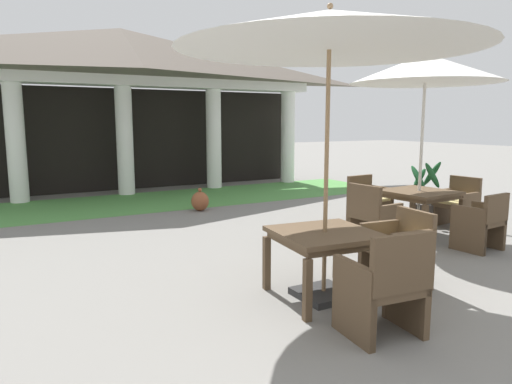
{
  "coord_description": "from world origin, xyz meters",
  "views": [
    {
      "loc": [
        -2.87,
        -3.06,
        1.81
      ],
      "look_at": [
        -0.18,
        1.7,
        0.98
      ],
      "focal_mm": 32.89,
      "sensor_mm": 36.0,
      "label": 1
    }
  ],
  "objects_px": {
    "patio_chair_near_foreground_east": "(398,250)",
    "potted_palm_right_edge": "(424,207)",
    "patio_table_near_foreground": "(325,240)",
    "terracotta_urn": "(200,201)",
    "patio_chair_mid_left_south": "(481,223)",
    "patio_chair_mid_left_north": "(368,201)",
    "patio_umbrella_mid_left": "(426,70)",
    "patio_chair_near_foreground_south": "(384,288)",
    "patio_chair_mid_left_west": "(373,217)",
    "patio_table_mid_left": "(419,196)",
    "patio_chair_mid_left_east": "(457,204)",
    "patio_umbrella_near_foreground": "(330,32)"
  },
  "relations": [
    {
      "from": "patio_chair_near_foreground_east",
      "to": "potted_palm_right_edge",
      "type": "xyz_separation_m",
      "value": [
        2.78,
        2.05,
        -0.1
      ]
    },
    {
      "from": "patio_table_near_foreground",
      "to": "patio_chair_near_foreground_east",
      "type": "bearing_deg",
      "value": -6.29
    },
    {
      "from": "terracotta_urn",
      "to": "patio_chair_mid_left_south",
      "type": "bearing_deg",
      "value": -63.67
    },
    {
      "from": "patio_chair_mid_left_north",
      "to": "potted_palm_right_edge",
      "type": "distance_m",
      "value": 1.0
    },
    {
      "from": "patio_chair_mid_left_north",
      "to": "patio_umbrella_mid_left",
      "type": "bearing_deg",
      "value": 90.0
    },
    {
      "from": "patio_umbrella_mid_left",
      "to": "potted_palm_right_edge",
      "type": "relative_size",
      "value": 2.53
    },
    {
      "from": "patio_chair_near_foreground_east",
      "to": "terracotta_urn",
      "type": "height_order",
      "value": "patio_chair_near_foreground_east"
    },
    {
      "from": "patio_chair_near_foreground_south",
      "to": "patio_chair_mid_left_west",
      "type": "xyz_separation_m",
      "value": [
        2.0,
        2.26,
        0.0
      ]
    },
    {
      "from": "patio_table_near_foreground",
      "to": "potted_palm_right_edge",
      "type": "height_order",
      "value": "potted_palm_right_edge"
    },
    {
      "from": "patio_chair_near_foreground_east",
      "to": "patio_chair_mid_left_south",
      "type": "relative_size",
      "value": 1.01
    },
    {
      "from": "patio_chair_near_foreground_east",
      "to": "patio_table_mid_left",
      "type": "bearing_deg",
      "value": -46.85
    },
    {
      "from": "patio_chair_near_foreground_south",
      "to": "patio_chair_mid_left_east",
      "type": "height_order",
      "value": "patio_chair_near_foreground_south"
    },
    {
      "from": "patio_chair_near_foreground_east",
      "to": "patio_chair_near_foreground_south",
      "type": "height_order",
      "value": "patio_chair_near_foreground_south"
    },
    {
      "from": "patio_umbrella_near_foreground",
      "to": "patio_chair_mid_left_east",
      "type": "xyz_separation_m",
      "value": [
        3.99,
        1.48,
        -2.26
      ]
    },
    {
      "from": "patio_table_mid_left",
      "to": "patio_chair_mid_left_west",
      "type": "height_order",
      "value": "patio_chair_mid_left_west"
    },
    {
      "from": "patio_chair_mid_left_south",
      "to": "patio_chair_mid_left_north",
      "type": "bearing_deg",
      "value": 90.0
    },
    {
      "from": "patio_table_near_foreground",
      "to": "patio_table_mid_left",
      "type": "distance_m",
      "value": 3.26
    },
    {
      "from": "patio_umbrella_near_foreground",
      "to": "patio_chair_near_foreground_east",
      "type": "xyz_separation_m",
      "value": [
        0.94,
        -0.1,
        -2.25
      ]
    },
    {
      "from": "patio_table_near_foreground",
      "to": "patio_chair_mid_left_south",
      "type": "relative_size",
      "value": 1.29
    },
    {
      "from": "patio_chair_mid_left_north",
      "to": "patio_table_mid_left",
      "type": "bearing_deg",
      "value": 90.0
    },
    {
      "from": "patio_table_mid_left",
      "to": "patio_chair_mid_left_west",
      "type": "relative_size",
      "value": 1.17
    },
    {
      "from": "patio_umbrella_mid_left",
      "to": "terracotta_urn",
      "type": "bearing_deg",
      "value": 121.54
    },
    {
      "from": "patio_umbrella_near_foreground",
      "to": "patio_table_mid_left",
      "type": "relative_size",
      "value": 2.82
    },
    {
      "from": "terracotta_urn",
      "to": "patio_table_mid_left",
      "type": "bearing_deg",
      "value": -58.46
    },
    {
      "from": "patio_chair_near_foreground_east",
      "to": "patio_chair_mid_left_west",
      "type": "relative_size",
      "value": 0.92
    },
    {
      "from": "patio_table_near_foreground",
      "to": "patio_chair_mid_left_north",
      "type": "height_order",
      "value": "patio_chair_mid_left_north"
    },
    {
      "from": "patio_chair_near_foreground_south",
      "to": "potted_palm_right_edge",
      "type": "relative_size",
      "value": 0.82
    },
    {
      "from": "patio_umbrella_near_foreground",
      "to": "patio_chair_mid_left_west",
      "type": "relative_size",
      "value": 3.29
    },
    {
      "from": "patio_table_near_foreground",
      "to": "potted_palm_right_edge",
      "type": "bearing_deg",
      "value": 27.64
    },
    {
      "from": "patio_chair_mid_left_west",
      "to": "patio_chair_mid_left_north",
      "type": "bearing_deg",
      "value": 134.96
    },
    {
      "from": "patio_umbrella_near_foreground",
      "to": "patio_umbrella_mid_left",
      "type": "bearing_deg",
      "value": 25.39
    },
    {
      "from": "patio_chair_mid_left_east",
      "to": "terracotta_urn",
      "type": "bearing_deg",
      "value": 38.1
    },
    {
      "from": "patio_table_near_foreground",
      "to": "patio_chair_near_foreground_east",
      "type": "xyz_separation_m",
      "value": [
        0.94,
        -0.1,
        -0.2
      ]
    },
    {
      "from": "patio_table_near_foreground",
      "to": "patio_chair_mid_left_west",
      "type": "xyz_separation_m",
      "value": [
        1.9,
        1.31,
        -0.18
      ]
    },
    {
      "from": "patio_chair_near_foreground_east",
      "to": "patio_chair_near_foreground_south",
      "type": "xyz_separation_m",
      "value": [
        -1.05,
        -0.84,
        0.02
      ]
    },
    {
      "from": "patio_table_near_foreground",
      "to": "patio_chair_mid_left_south",
      "type": "height_order",
      "value": "patio_chair_mid_left_south"
    },
    {
      "from": "patio_chair_near_foreground_south",
      "to": "patio_umbrella_mid_left",
      "type": "relative_size",
      "value": 0.32
    },
    {
      "from": "patio_umbrella_near_foreground",
      "to": "patio_umbrella_mid_left",
      "type": "relative_size",
      "value": 1.04
    },
    {
      "from": "patio_table_mid_left",
      "to": "patio_chair_mid_left_south",
      "type": "distance_m",
      "value": 1.07
    },
    {
      "from": "patio_chair_mid_left_west",
      "to": "patio_chair_mid_left_east",
      "type": "relative_size",
      "value": 1.05
    },
    {
      "from": "patio_table_mid_left",
      "to": "patio_chair_mid_left_east",
      "type": "bearing_deg",
      "value": 4.64
    },
    {
      "from": "patio_chair_near_foreground_east",
      "to": "patio_umbrella_mid_left",
      "type": "distance_m",
      "value": 3.31
    },
    {
      "from": "patio_umbrella_near_foreground",
      "to": "patio_chair_mid_left_south",
      "type": "relative_size",
      "value": 3.62
    },
    {
      "from": "patio_chair_mid_left_south",
      "to": "terracotta_urn",
      "type": "bearing_deg",
      "value": 111.69
    },
    {
      "from": "patio_chair_near_foreground_east",
      "to": "terracotta_urn",
      "type": "bearing_deg",
      "value": 8.78
    },
    {
      "from": "patio_chair_mid_left_west",
      "to": "potted_palm_right_edge",
      "type": "xyz_separation_m",
      "value": [
        1.83,
        0.64,
        -0.12
      ]
    },
    {
      "from": "terracotta_urn",
      "to": "potted_palm_right_edge",
      "type": "bearing_deg",
      "value": -45.62
    },
    {
      "from": "patio_chair_near_foreground_east",
      "to": "patio_chair_near_foreground_south",
      "type": "bearing_deg",
      "value": 135.21
    },
    {
      "from": "patio_table_mid_left",
      "to": "potted_palm_right_edge",
      "type": "bearing_deg",
      "value": 35.32
    },
    {
      "from": "patio_chair_mid_left_west",
      "to": "patio_umbrella_near_foreground",
      "type": "bearing_deg",
      "value": -59.97
    }
  ]
}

